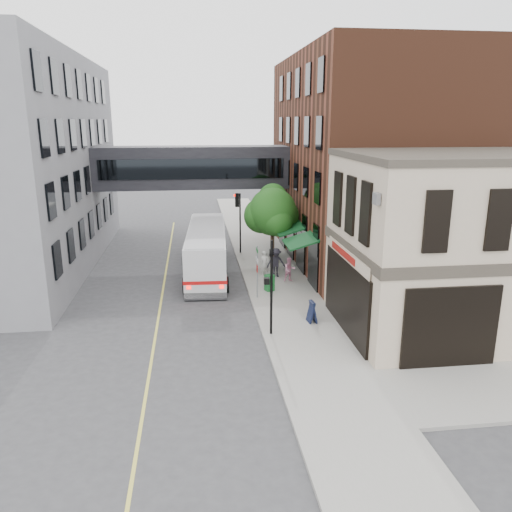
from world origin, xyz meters
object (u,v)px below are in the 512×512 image
object	(u,v)px
pedestrian_a	(265,263)
pedestrian_c	(276,262)
sandwich_board	(312,312)
pedestrian_b	(290,270)
bus	(207,249)
newspaper_box	(269,283)

from	to	relation	value
pedestrian_a	pedestrian_c	world-z (taller)	pedestrian_c
sandwich_board	pedestrian_b	bearing A→B (deg)	82.76
pedestrian_b	pedestrian_c	world-z (taller)	pedestrian_c
pedestrian_a	sandwich_board	distance (m)	8.01
pedestrian_a	sandwich_board	bearing A→B (deg)	-88.51
pedestrian_b	pedestrian_c	xyz separation A→B (m)	(-0.68, 1.05, 0.18)
bus	pedestrian_b	bearing A→B (deg)	-30.07
pedestrian_a	pedestrian_c	size ratio (longest dim) A/B	0.87
bus	pedestrian_c	xyz separation A→B (m)	(4.31, -1.84, -0.58)
bus	newspaper_box	xyz separation A→B (m)	(3.49, -4.49, -1.03)
pedestrian_a	newspaper_box	size ratio (longest dim) A/B	1.68
pedestrian_a	pedestrian_b	world-z (taller)	pedestrian_a
pedestrian_c	pedestrian_a	bearing A→B (deg)	150.81
newspaper_box	pedestrian_b	bearing A→B (deg)	21.89
pedestrian_b	pedestrian_c	bearing A→B (deg)	112.52
bus	pedestrian_b	xyz separation A→B (m)	(4.99, -2.89, -0.76)
bus	newspaper_box	world-z (taller)	bus
newspaper_box	bus	bearing A→B (deg)	102.88
bus	sandwich_board	bearing A→B (deg)	-62.75
pedestrian_a	sandwich_board	xyz separation A→B (m)	(1.22, -7.92, -0.27)
bus	sandwich_board	xyz separation A→B (m)	(4.86, -9.43, -0.98)
newspaper_box	sandwich_board	bearing A→B (deg)	-99.51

